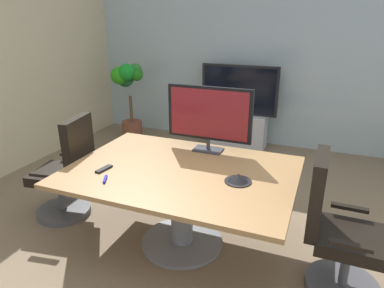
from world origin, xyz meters
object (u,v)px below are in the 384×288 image
at_px(conference_table, 182,187).
at_px(office_chair_right, 336,237).
at_px(tv_monitor, 209,115).
at_px(remote_control, 104,169).
at_px(office_chair_left, 67,176).
at_px(conference_phone, 238,178).
at_px(potted_plant, 128,91).
at_px(wall_display_unit, 238,120).

relative_size(conference_table, office_chair_right, 1.79).
xyz_separation_m(tv_monitor, remote_control, (-0.69, -0.78, -0.35)).
xyz_separation_m(office_chair_left, conference_phone, (1.81, -0.06, 0.33)).
relative_size(conference_table, office_chair_left, 1.79).
bearing_deg(conference_table, office_chair_left, 179.32).
bearing_deg(office_chair_left, potted_plant, -172.76).
bearing_deg(tv_monitor, potted_plant, 137.84).
bearing_deg(remote_control, office_chair_right, 13.99).
height_order(office_chair_left, wall_display_unit, wall_display_unit).
bearing_deg(conference_table, remote_control, -157.63).
distance_m(potted_plant, remote_control, 3.00).
height_order(conference_table, conference_phone, conference_phone).
bearing_deg(conference_table, office_chair_right, -3.21).
bearing_deg(tv_monitor, wall_display_unit, 96.65).
xyz_separation_m(conference_table, wall_display_unit, (-0.19, 2.70, -0.14)).
distance_m(wall_display_unit, potted_plant, 1.88).
bearing_deg(potted_plant, office_chair_left, -73.39).
height_order(office_chair_left, conference_phone, office_chair_left).
bearing_deg(office_chair_left, remote_control, 58.89).
relative_size(wall_display_unit, remote_control, 7.71).
height_order(office_chair_right, potted_plant, potted_plant).
height_order(conference_table, office_chair_left, office_chair_left).
bearing_deg(tv_monitor, conference_phone, -51.53).
distance_m(conference_table, potted_plant, 3.14).
distance_m(office_chair_left, office_chair_right, 2.59).
bearing_deg(remote_control, conference_phone, 19.02).
bearing_deg(conference_table, potted_plant, 129.92).
bearing_deg(office_chair_left, conference_phone, 78.72).
relative_size(conference_table, conference_phone, 8.85).
xyz_separation_m(tv_monitor, conference_phone, (0.45, -0.57, -0.33)).
relative_size(office_chair_right, conference_phone, 4.95).
distance_m(conference_table, tv_monitor, 0.75).
xyz_separation_m(wall_display_unit, conference_phone, (0.70, -2.74, 0.35)).
distance_m(conference_phone, remote_control, 1.16).
bearing_deg(conference_phone, office_chair_right, -2.03).
bearing_deg(tv_monitor, office_chair_left, -159.65).
height_order(tv_monitor, remote_control, tv_monitor).
xyz_separation_m(conference_table, conference_phone, (0.52, -0.05, 0.20)).
xyz_separation_m(conference_table, office_chair_right, (1.30, -0.07, -0.13)).
xyz_separation_m(conference_table, tv_monitor, (0.07, 0.52, 0.53)).
height_order(conference_table, office_chair_right, office_chair_right).
distance_m(conference_table, office_chair_left, 1.30).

